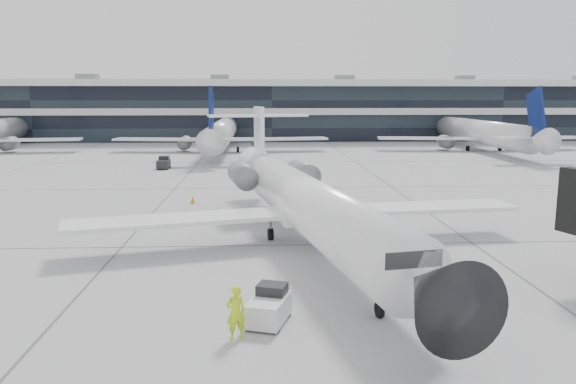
{
  "coord_description": "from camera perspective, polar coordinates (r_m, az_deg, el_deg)",
  "views": [
    {
      "loc": [
        -2.19,
        -30.92,
        8.44
      ],
      "look_at": [
        -0.5,
        2.74,
        2.6
      ],
      "focal_mm": 35.0,
      "sensor_mm": 36.0,
      "label": 1
    }
  ],
  "objects": [
    {
      "name": "ground",
      "position": [
        32.13,
        1.14,
        -5.4
      ],
      "size": [
        220.0,
        220.0,
        0.0
      ],
      "primitive_type": "plane",
      "color": "#9D9D9F",
      "rests_on": "ground"
    },
    {
      "name": "terminal",
      "position": [
        113.0,
        -1.77,
        8.08
      ],
      "size": [
        170.0,
        22.0,
        10.0
      ],
      "primitive_type": "cube",
      "color": "black",
      "rests_on": "ground"
    },
    {
      "name": "bg_jet_center",
      "position": [
        86.53,
        -6.72,
        4.16
      ],
      "size": [
        32.0,
        40.0,
        9.6
      ],
      "primitive_type": null,
      "color": "silver",
      "rests_on": "ground"
    },
    {
      "name": "bg_jet_right",
      "position": [
        92.86,
        18.8,
        4.09
      ],
      "size": [
        32.0,
        40.0,
        9.6
      ],
      "primitive_type": null,
      "color": "silver",
      "rests_on": "ground"
    },
    {
      "name": "regional_jet",
      "position": [
        31.91,
        1.52,
        -0.76
      ],
      "size": [
        26.08,
        32.51,
        7.54
      ],
      "rotation": [
        0.0,
        0.0,
        0.19
      ],
      "color": "white",
      "rests_on": "ground"
    },
    {
      "name": "ramp_worker",
      "position": [
        20.06,
        -5.34,
        -12.07
      ],
      "size": [
        0.83,
        0.7,
        1.94
      ],
      "primitive_type": "imported",
      "rotation": [
        0.0,
        0.0,
        3.53
      ],
      "color": "#C6F019",
      "rests_on": "ground"
    },
    {
      "name": "baggage_tug",
      "position": [
        21.47,
        -1.94,
        -11.56
      ],
      "size": [
        1.87,
        2.43,
        1.36
      ],
      "rotation": [
        0.0,
        0.0,
        -0.32
      ],
      "color": "silver",
      "rests_on": "ground"
    },
    {
      "name": "traffic_cone",
      "position": [
        44.83,
        -9.66,
        -0.81
      ],
      "size": [
        0.39,
        0.39,
        0.57
      ],
      "rotation": [
        0.0,
        0.0,
        -0.02
      ],
      "color": "orange",
      "rests_on": "ground"
    },
    {
      "name": "far_tug",
      "position": [
        66.66,
        -12.52,
        2.88
      ],
      "size": [
        1.34,
        2.26,
        1.43
      ],
      "rotation": [
        0.0,
        0.0,
        -0.0
      ],
      "color": "black",
      "rests_on": "ground"
    }
  ]
}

